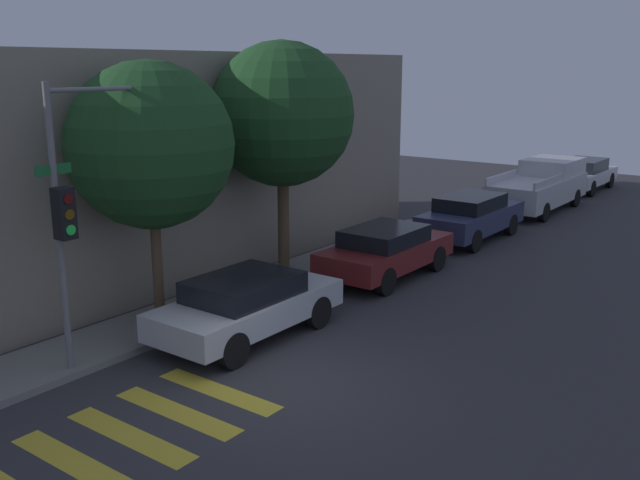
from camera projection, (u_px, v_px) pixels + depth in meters
name	position (u px, v px, depth m)	size (l,w,h in m)	color
ground_plane	(286.00, 386.00, 12.62)	(60.00, 60.00, 0.00)	#333335
sidewalk	(135.00, 332.00, 14.99)	(26.00, 1.80, 0.14)	slate
building_row	(10.00, 178.00, 16.80)	(26.00, 6.00, 5.86)	gray
crosswalk	(130.00, 436.00, 10.91)	(4.31, 2.60, 0.00)	gold
traffic_light_pole	(81.00, 186.00, 12.57)	(2.50, 0.56, 5.26)	slate
sedan_near_corner	(247.00, 304.00, 14.68)	(4.26, 1.86, 1.34)	#B7BABF
sedan_middle	(386.00, 250.00, 18.91)	(4.30, 1.85, 1.37)	maroon
sedan_far_end	(471.00, 216.00, 22.98)	(4.59, 1.79, 1.48)	#2D3351
pickup_truck	(540.00, 185.00, 27.81)	(5.73, 2.09, 1.88)	#BCBCC1
sedan_tail_of_row	(584.00, 174.00, 32.15)	(4.64, 1.78, 1.43)	silver
tree_near_corner	(151.00, 146.00, 14.67)	(3.47, 3.47, 5.66)	brown
tree_midblock	(282.00, 115.00, 17.89)	(3.64, 3.64, 6.15)	brown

